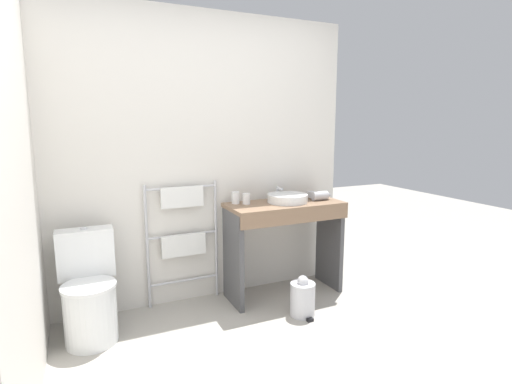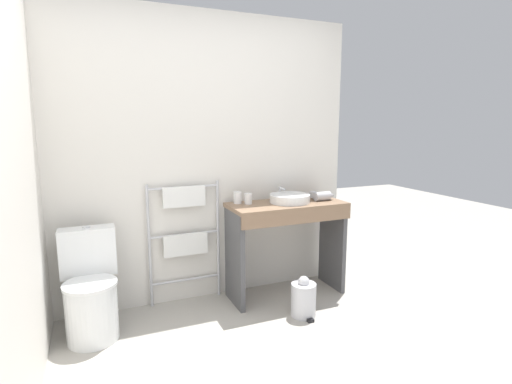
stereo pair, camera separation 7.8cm
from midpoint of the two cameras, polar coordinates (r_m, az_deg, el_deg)
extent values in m
cube|color=silver|center=(3.45, -7.14, 4.65)|extent=(2.69, 0.12, 2.42)
cube|color=silver|center=(2.52, -30.75, 1.43)|extent=(0.12, 2.26, 2.42)
cylinder|color=white|center=(3.13, -21.70, -15.74)|extent=(0.35, 0.35, 0.40)
cylinder|color=white|center=(3.04, -21.96, -12.11)|extent=(0.36, 0.36, 0.02)
cube|color=white|center=(3.21, -22.26, -7.84)|extent=(0.39, 0.15, 0.36)
cylinder|color=silver|center=(3.16, -22.48, -4.65)|extent=(0.05, 0.05, 0.01)
cylinder|color=silver|center=(3.39, -14.35, -7.61)|extent=(0.02, 0.02, 1.03)
cylinder|color=silver|center=(3.52, -4.80, -6.68)|extent=(0.02, 0.02, 1.03)
cylinder|color=silver|center=(3.55, -9.33, -12.26)|extent=(0.59, 0.02, 0.02)
cylinder|color=silver|center=(3.42, -9.52, -6.00)|extent=(0.59, 0.02, 0.02)
cylinder|color=silver|center=(3.34, -9.71, 0.66)|extent=(0.59, 0.02, 0.02)
cube|color=white|center=(3.32, -9.56, -0.66)|extent=(0.35, 0.04, 0.17)
cube|color=silver|center=(3.42, -9.37, -7.42)|extent=(0.37, 0.04, 0.18)
cube|color=#84664C|center=(3.46, 5.05, -1.83)|extent=(1.00, 0.46, 0.03)
cube|color=#84664C|center=(3.29, 6.80, -3.68)|extent=(1.00, 0.02, 0.10)
cube|color=#4C4C4F|center=(3.38, -2.40, -9.45)|extent=(0.04, 0.39, 0.80)
cube|color=#4C4C4F|center=(3.81, 11.42, -7.39)|extent=(0.04, 0.39, 0.80)
cylinder|color=white|center=(3.47, 5.48, -0.92)|extent=(0.35, 0.35, 0.07)
cylinder|color=silver|center=(3.46, 5.49, -0.41)|extent=(0.29, 0.29, 0.01)
cylinder|color=silver|center=(3.63, 4.06, -0.09)|extent=(0.02, 0.02, 0.11)
cylinder|color=silver|center=(3.58, 4.39, 0.47)|extent=(0.02, 0.09, 0.02)
cylinder|color=white|center=(3.40, -2.00, -0.82)|extent=(0.07, 0.07, 0.10)
cylinder|color=white|center=(3.38, -0.45, -0.96)|extent=(0.07, 0.07, 0.09)
cylinder|color=#B7B7BC|center=(3.59, 10.09, -0.59)|extent=(0.15, 0.08, 0.08)
cone|color=#9C9CA0|center=(3.64, 11.38, -0.48)|extent=(0.05, 0.07, 0.07)
cube|color=#B7B7BC|center=(3.64, 8.94, -0.40)|extent=(0.05, 0.09, 0.06)
cylinder|color=silver|center=(3.30, 7.49, -15.02)|extent=(0.20, 0.20, 0.27)
sphere|color=silver|center=(3.24, 7.55, -12.58)|extent=(0.09, 0.09, 0.09)
cube|color=black|center=(3.26, 8.51, -17.70)|extent=(0.05, 0.04, 0.02)
camera|label=1|loc=(0.04, -89.20, 0.14)|focal=28.00mm
camera|label=2|loc=(0.04, 90.80, -0.14)|focal=28.00mm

